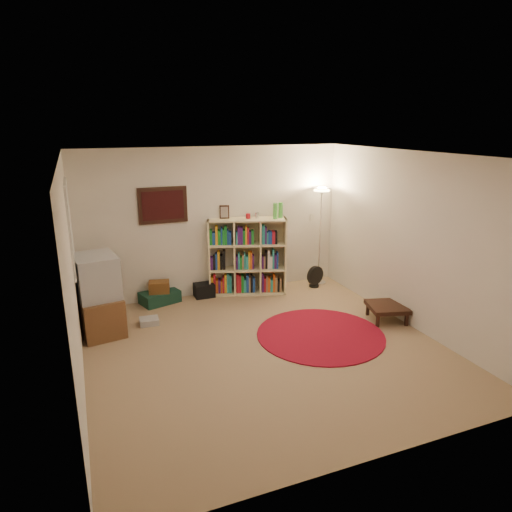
{
  "coord_description": "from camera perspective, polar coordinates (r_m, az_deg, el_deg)",
  "views": [
    {
      "loc": [
        -2.12,
        -4.99,
        2.87
      ],
      "look_at": [
        0.1,
        0.6,
        1.1
      ],
      "focal_mm": 32.0,
      "sensor_mm": 36.0,
      "label": 1
    }
  ],
  "objects": [
    {
      "name": "side_table",
      "position": [
        7.13,
        16.08,
        -6.19
      ],
      "size": [
        0.67,
        0.67,
        0.25
      ],
      "rotation": [
        0.0,
        0.0,
        -0.27
      ],
      "color": "black",
      "rests_on": "ground"
    },
    {
      "name": "bookshelf",
      "position": [
        7.83,
        -1.24,
        -0.17
      ],
      "size": [
        1.37,
        0.77,
        1.58
      ],
      "rotation": [
        0.0,
        0.0,
        -0.32
      ],
      "color": "#FFE9AA",
      "rests_on": "ground"
    },
    {
      "name": "floor_fan",
      "position": [
        8.29,
        7.39,
        -2.56
      ],
      "size": [
        0.35,
        0.22,
        0.39
      ],
      "rotation": [
        0.0,
        0.0,
        0.27
      ],
      "color": "black",
      "rests_on": "ground"
    },
    {
      "name": "dvd_box",
      "position": [
        6.98,
        -13.21,
        -7.94
      ],
      "size": [
        0.29,
        0.25,
        0.09
      ],
      "rotation": [
        0.0,
        0.0,
        -0.07
      ],
      "color": "#AAAAAF",
      "rests_on": "ground"
    },
    {
      "name": "paper_towel",
      "position": [
        7.97,
        -4.12,
        -3.85
      ],
      "size": [
        0.13,
        0.13,
        0.23
      ],
      "rotation": [
        0.0,
        0.0,
        -0.23
      ],
      "color": "white",
      "rests_on": "ground"
    },
    {
      "name": "wicker_basket",
      "position": [
        7.62,
        -12.01,
        -3.8
      ],
      "size": [
        0.37,
        0.3,
        0.19
      ],
      "rotation": [
        0.0,
        0.0,
        -0.21
      ],
      "color": "brown",
      "rests_on": "suitcase"
    },
    {
      "name": "tv_stand",
      "position": [
        6.73,
        -19.09,
        -4.73
      ],
      "size": [
        0.66,
        0.86,
        1.13
      ],
      "rotation": [
        0.0,
        0.0,
        0.16
      ],
      "color": "brown",
      "rests_on": "ground"
    },
    {
      "name": "room",
      "position": [
        5.68,
        0.59,
        -0.07
      ],
      "size": [
        4.54,
        4.54,
        2.54
      ],
      "color": "#977958",
      "rests_on": "ground"
    },
    {
      "name": "floor_lamp",
      "position": [
        8.18,
        8.14,
        6.44
      ],
      "size": [
        0.44,
        0.44,
        1.78
      ],
      "rotation": [
        0.0,
        0.0,
        -0.34
      ],
      "color": "white",
      "rests_on": "ground"
    },
    {
      "name": "suitcase",
      "position": [
        7.71,
        -11.93,
        -5.04
      ],
      "size": [
        0.69,
        0.55,
        0.19
      ],
      "rotation": [
        0.0,
        0.0,
        0.3
      ],
      "color": "#133427",
      "rests_on": "ground"
    },
    {
      "name": "red_rug",
      "position": [
        6.55,
        8.06,
        -9.69
      ],
      "size": [
        1.79,
        1.79,
        0.02
      ],
      "color": "maroon",
      "rests_on": "ground"
    },
    {
      "name": "duffel_bag",
      "position": [
        7.86,
        -6.52,
        -4.24
      ],
      "size": [
        0.33,
        0.28,
        0.23
      ],
      "rotation": [
        0.0,
        0.0,
        -0.01
      ],
      "color": "black",
      "rests_on": "ground"
    }
  ]
}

